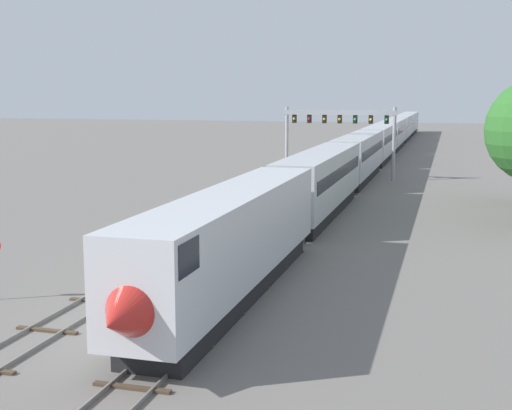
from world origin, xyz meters
The scene contains 5 objects.
ground_plane centered at (0.00, 0.00, 0.00)m, with size 400.00×400.00×0.00m, color slate.
track_main centered at (2.00, 60.00, 0.07)m, with size 2.60×200.00×0.16m.
track_near centered at (-3.50, 40.00, 0.07)m, with size 2.60×160.00×0.16m.
passenger_train centered at (2.00, 71.21, 2.61)m, with size 3.04×154.75×4.80m.
signal_gantry centered at (-0.25, 49.61, 5.71)m, with size 12.10×0.49×7.69m.
Camera 1 is at (11.26, -24.83, 9.11)m, focal length 49.15 mm.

